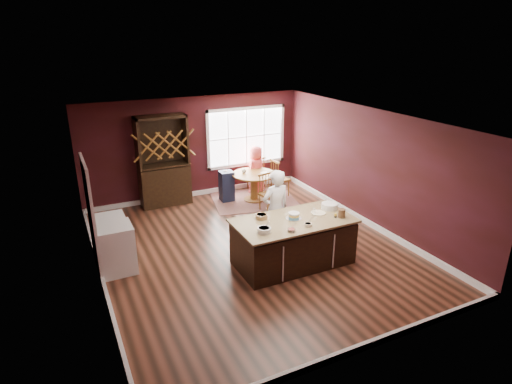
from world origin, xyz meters
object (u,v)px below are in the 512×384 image
washer (116,249)px  chair_east (280,177)px  kitchen_island (293,243)px  seated_woman (256,170)px  chair_south (268,193)px  chair_north (256,173)px  toddler (223,171)px  baker (276,209)px  hutch (163,161)px  dining_table (254,181)px  dryer (111,237)px  high_chair (227,185)px  layer_cake (294,216)px

washer → chair_east: bearing=24.8°
kitchen_island → seated_woman: seated_woman is taller
chair_south → chair_north: (0.37, 1.51, 0.02)m
seated_woman → washer: bearing=2.9°
kitchen_island → chair_north: (1.17, 4.05, 0.06)m
chair_north → toddler: size_ratio=3.85×
baker → hutch: bearing=-71.0°
dining_table → seated_woman: seated_woman is taller
dryer → hutch: bearing=53.6°
chair_north → high_chair: chair_north is taller
layer_cake → chair_north: bearing=74.1°
kitchen_island → chair_south: size_ratio=2.38×
kitchen_island → washer: washer is taller
baker → chair_east: baker is taller
kitchen_island → high_chair: 3.63m
kitchen_island → hutch: hutch is taller
dryer → chair_east: bearing=18.0°
dining_table → chair_east: 0.79m
kitchen_island → layer_cake: 0.54m
seated_woman → toddler: seated_woman is taller
toddler → washer: toddler is taller
chair_south → high_chair: (-0.69, 1.09, -0.05)m
toddler → hutch: (-1.44, 0.42, 0.36)m
chair_east → chair_south: size_ratio=1.10×
kitchen_island → chair_east: chair_east is taller
chair_north → washer: 5.16m
kitchen_island → baker: size_ratio=1.34×
dining_table → layer_cake: bearing=-102.7°
seated_woman → hutch: 2.57m
high_chair → chair_east: bearing=-9.6°
dryer → high_chair: bearing=29.4°
hutch → washer: 3.47m
high_chair → hutch: (-1.52, 0.48, 0.74)m
chair_east → washer: (-4.68, -2.16, -0.06)m
kitchen_island → toddler: (0.02, 3.70, 0.37)m
washer → baker: bearing=-7.8°
chair_south → hutch: bearing=133.2°
chair_south → high_chair: 1.29m
washer → kitchen_island: bearing=-20.7°
chair_east → seated_woman: bearing=35.0°
baker → layer_cake: bearing=87.0°
high_chair → kitchen_island: bearing=-89.6°
kitchen_island → layer_cake: layer_cake is taller
dining_table → seated_woman: size_ratio=0.87×
dining_table → chair_north: 0.81m
hutch → washer: hutch is taller
chair_east → hutch: hutch is taller
high_chair → toddler: size_ratio=3.28×
seated_woman → dining_table: bearing=28.4°
kitchen_island → hutch: 4.41m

